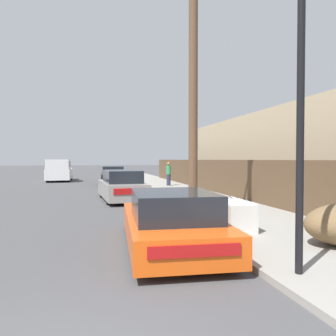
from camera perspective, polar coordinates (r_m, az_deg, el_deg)
sidewalk_curb at (r=26.36m, az=-2.71°, el=-2.58°), size 4.20×63.00×0.12m
discarded_fridge at (r=8.90m, az=10.90°, el=-7.86°), size 0.77×1.74×0.77m
parked_sports_car_red at (r=7.23m, az=0.53°, el=-9.33°), size 2.18×4.59×1.26m
car_parked_mid at (r=15.64m, az=-8.06°, el=-3.16°), size 2.09×4.66×1.43m
car_parked_far at (r=25.46m, az=-9.62°, el=-1.40°), size 1.88×4.12×1.42m
pickup_truck at (r=30.53m, az=-18.41°, el=-0.42°), size 2.01×5.29×1.93m
utility_pole at (r=11.13m, az=4.40°, el=14.00°), size 1.80×0.30×8.22m
street_lamp at (r=5.63m, az=22.08°, el=10.56°), size 0.26×0.26×4.67m
wooden_fence at (r=18.07m, az=8.71°, el=-1.43°), size 0.08×31.57×1.79m
building_right_house at (r=20.43m, az=20.70°, el=2.20°), size 6.00×16.30×4.44m
pedestrian at (r=22.76m, az=0.10°, el=-0.98°), size 0.34×0.34×1.63m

